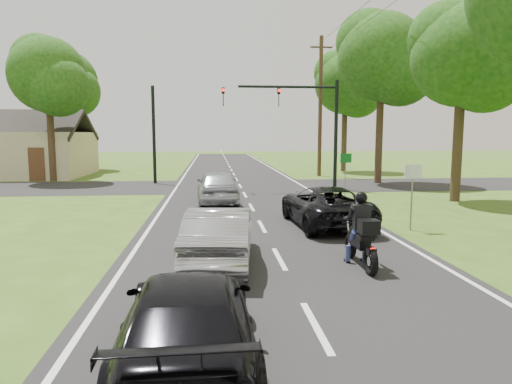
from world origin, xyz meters
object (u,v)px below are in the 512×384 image
Objects in this scene: silver_sedan at (220,236)px; sign_white at (413,181)px; silver_suv at (218,186)px; motorcycle_rider at (362,237)px; sign_green at (346,164)px; dark_car_behind at (189,318)px; traffic_signal at (303,114)px; utility_pole_far at (320,106)px; dark_suv at (325,206)px.

sign_white reaches higher than silver_sedan.
motorcycle_rider is at bearing 104.97° from silver_suv.
sign_green reaches higher than motorcycle_rider.
motorcycle_rider is 3.31m from silver_sedan.
silver_sedan reaches higher than dark_car_behind.
motorcycle_rider reaches higher than silver_suv.
traffic_signal reaches higher than motorcycle_rider.
silver_sedan is 0.96× the size of dark_car_behind.
utility_pole_far reaches higher than sign_white.
traffic_signal is at bearing -103.17° from silver_sedan.
sign_white is (2.57, -1.02, 0.92)m from dark_suv.
sign_green is (6.30, 1.61, 0.84)m from silver_suv.
motorcycle_rider is 4.83m from dark_suv.
dark_suv is 2.26× the size of sign_green.
sign_green is at bearing -114.07° from silver_sedan.
traffic_signal is at bearing 117.38° from sign_green.
silver_suv is at bearing 106.84° from motorcycle_rider.
silver_sedan is 9.65m from silver_suv.
dark_car_behind is at bearing -132.62° from motorcycle_rider.
utility_pole_far is 4.71× the size of sign_white.
sign_white is at bearing -82.95° from traffic_signal.
motorcycle_rider is at bearing -100.93° from utility_pole_far.
silver_suv reaches higher than dark_suv.
sign_white reaches higher than motorcycle_rider.
utility_pole_far is at bearing -107.68° from dark_car_behind.
motorcycle_rider is at bearing 82.71° from dark_suv.
silver_suv is 0.69× the size of traffic_signal.
sign_white is at bearing -130.77° from dark_car_behind.
sign_green reaches higher than silver_sedan.
silver_sedan is 23.96m from utility_pole_far.
dark_car_behind is at bearing -129.91° from sign_white.
traffic_signal is 8.55m from utility_pole_far.
sign_green is at bearing -62.62° from traffic_signal.
motorcycle_rider is at bearing -95.95° from traffic_signal.
dark_car_behind is 0.67× the size of traffic_signal.
silver_sedan is at bearing -152.19° from sign_white.
dark_suv reaches higher than dark_car_behind.
silver_sedan is at bearing 87.17° from silver_suv.
dark_suv is at bearing -96.90° from traffic_signal.
traffic_signal is (4.74, 4.62, 3.37)m from silver_suv.
utility_pole_far is at bearing -103.56° from silver_sedan.
motorcycle_rider is 4.87m from sign_white.
sign_green is (2.77, 6.98, 0.92)m from dark_suv.
sign_white is at bearing -94.51° from utility_pole_far.
silver_sedan is 1.94× the size of sign_green.
sign_white is (6.10, -6.39, 0.84)m from silver_suv.
traffic_signal is at bearing -109.68° from utility_pole_far.
utility_pole_far reaches higher than dark_car_behind.
dark_car_behind is (-4.09, -8.98, -0.04)m from dark_suv.
dark_suv is 5.58m from silver_sedan.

